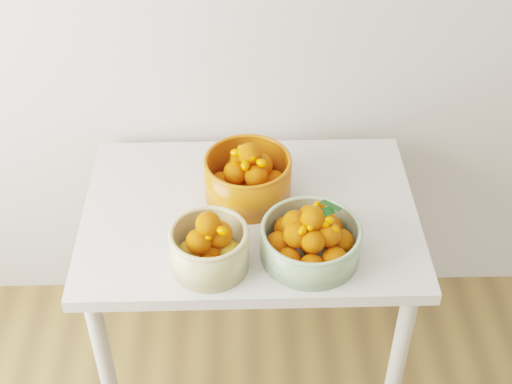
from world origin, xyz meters
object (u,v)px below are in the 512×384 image
table (250,233)px  bowl_green (311,239)px  bowl_cream (209,247)px  bowl_orange (248,177)px

table → bowl_green: (0.16, -0.19, 0.16)m
table → bowl_cream: (-0.11, -0.22, 0.17)m
bowl_orange → bowl_cream: bearing=-110.7°
table → bowl_orange: 0.18m
table → bowl_green: size_ratio=3.37×
bowl_green → bowl_orange: 0.31m
table → bowl_cream: bowl_cream is taller
bowl_cream → bowl_green: size_ratio=0.85×
bowl_green → bowl_cream: bearing=-173.6°
bowl_cream → bowl_green: bearing=6.4°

